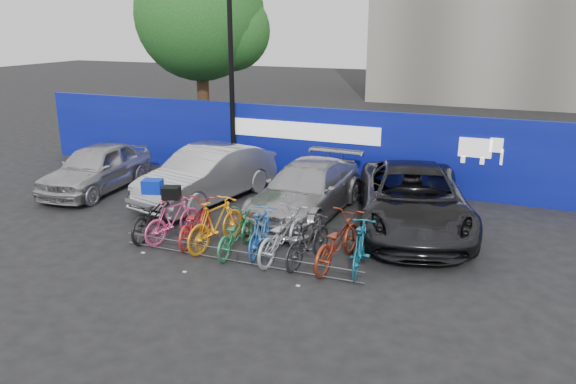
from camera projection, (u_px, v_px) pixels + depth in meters
The scene contains 21 objects.
ground at pixel (249, 253), 12.52m from camera, with size 100.00×100.00×0.00m, color black.
hoarding at pixel (334, 147), 17.47m from camera, with size 22.00×0.18×2.40m.
tree at pixel (206, 18), 22.40m from camera, with size 5.40×5.20×7.80m.
lamppost at pixel (231, 78), 17.51m from camera, with size 0.25×0.50×6.11m.
bike_rack at pixel (237, 256), 11.94m from camera, with size 5.60×0.03×0.30m.
car_0 at pixel (97, 168), 16.97m from camera, with size 1.68×4.18×1.43m, color #A7A6AB.
car_1 at pixel (207, 175), 15.97m from camera, with size 1.64×4.70×1.55m, color #A9AAAE.
car_2 at pixel (307, 189), 14.86m from camera, with size 1.93×4.75×1.38m, color #9D9CA1.
car_3 at pixel (413, 199), 13.78m from camera, with size 2.55×5.54×1.54m, color black.
bike_0 at pixel (155, 214), 13.42m from camera, with size 0.71×2.03×1.06m, color black.
bike_1 at pixel (173, 219), 13.13m from camera, with size 0.48×1.71×1.03m, color #D64880.
bike_2 at pixel (195, 222), 13.02m from camera, with size 0.64×1.85×0.97m, color red.
bike_3 at pixel (216, 224), 12.67m from camera, with size 0.55×1.93×1.16m, color orange.
bike_4 at pixel (235, 233), 12.43m from camera, with size 0.61×1.74×0.91m, color #247D4D.
bike_5 at pixel (261, 231), 12.39m from camera, with size 0.48×1.70×1.02m, color blue.
bike_6 at pixel (282, 235), 12.12m from camera, with size 0.71×2.03×1.07m, color #A6A8AE.
bike_7 at pixel (308, 240), 11.83m from camera, with size 0.50×1.77×1.06m, color #242426.
bike_8 at pixel (337, 241), 11.75m from camera, with size 0.73×2.08×1.09m, color maroon.
bike_9 at pixel (360, 247), 11.52m from camera, with size 0.49×1.73×1.04m, color #14617C.
cargo_crate at pixel (153, 186), 13.22m from camera, with size 0.45×0.35×0.32m, color #0821B1.
cargo_topcase at pixel (171, 193), 12.94m from camera, with size 0.38×0.34×0.28m, color black.
Camera 1 is at (5.21, -10.38, 4.95)m, focal length 35.00 mm.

